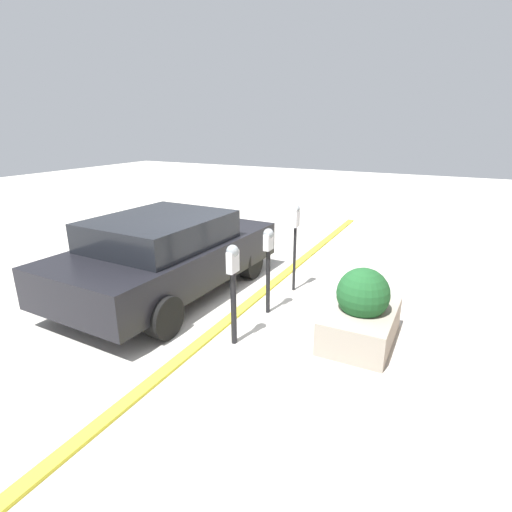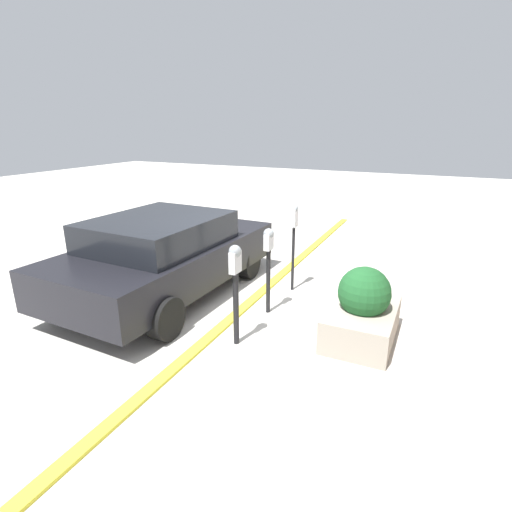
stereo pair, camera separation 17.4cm
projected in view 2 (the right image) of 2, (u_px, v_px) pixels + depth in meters
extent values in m
plane|color=beige|center=(250.00, 308.00, 6.43)|extent=(40.00, 40.00, 0.00)
cube|color=gold|center=(246.00, 306.00, 6.45)|extent=(13.50, 0.16, 0.04)
cylinder|color=black|center=(236.00, 309.00, 5.24)|extent=(0.08, 0.08, 1.02)
cube|color=silver|center=(235.00, 262.00, 5.03)|extent=(0.19, 0.09, 0.28)
sphere|color=gray|center=(235.00, 251.00, 4.99)|extent=(0.16, 0.16, 0.16)
cylinder|color=black|center=(268.00, 282.00, 6.12)|extent=(0.07, 0.07, 1.03)
cube|color=silver|center=(269.00, 242.00, 5.92)|extent=(0.18, 0.09, 0.25)
sphere|color=gray|center=(269.00, 234.00, 5.88)|extent=(0.16, 0.16, 0.16)
cylinder|color=black|center=(293.00, 259.00, 6.95)|extent=(0.05, 0.05, 1.16)
cube|color=silver|center=(294.00, 218.00, 6.72)|extent=(0.16, 0.09, 0.31)
sphere|color=gray|center=(295.00, 209.00, 6.67)|extent=(0.14, 0.14, 0.14)
cube|color=#A39989|center=(361.00, 323.00, 5.44)|extent=(1.33, 0.87, 0.46)
sphere|color=#1E5628|center=(364.00, 293.00, 5.30)|extent=(0.70, 0.70, 0.70)
cube|color=black|center=(167.00, 260.00, 6.79)|extent=(4.19, 2.14, 0.62)
cube|color=black|center=(158.00, 231.00, 6.47)|extent=(2.20, 1.83, 0.46)
cylinder|color=black|center=(249.00, 262.00, 7.61)|extent=(0.61, 0.24, 0.61)
cylinder|color=black|center=(170.00, 250.00, 8.35)|extent=(0.61, 0.24, 0.61)
cylinder|color=black|center=(165.00, 318.00, 5.42)|extent=(0.61, 0.24, 0.61)
cylinder|color=black|center=(69.00, 295.00, 6.16)|extent=(0.61, 0.24, 0.61)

